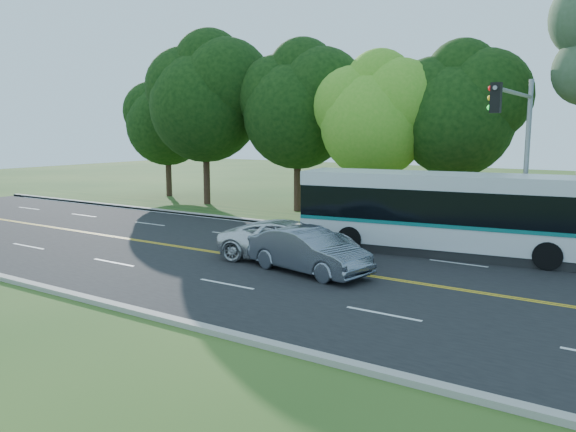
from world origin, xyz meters
The scene contains 12 objects.
ground centered at (0.00, 0.00, 0.00)m, with size 120.00×120.00×0.00m, color #224A18.
road centered at (0.00, 0.00, 0.01)m, with size 60.00×14.00×0.02m, color black.
curb_north centered at (0.00, 7.15, 0.07)m, with size 60.00×0.30×0.15m, color #A59F95.
curb_south centered at (0.00, -7.15, 0.07)m, with size 60.00×0.30×0.15m, color #A59F95.
grass_verge centered at (0.00, 9.00, 0.05)m, with size 60.00×4.00×0.10m, color #224A18.
lane_markings centered at (-0.09, 0.00, 0.02)m, with size 57.60×13.82×0.00m.
tree_row centered at (-5.15, 12.13, 6.73)m, with size 44.70×9.10×13.84m.
bougainvillea_hedge centered at (7.18, 8.15, 0.72)m, with size 9.50×2.25×1.50m.
traffic_signal centered at (6.49, 5.40, 4.67)m, with size 0.42×6.10×7.00m.
transit_bus centered at (4.33, 4.99, 1.63)m, with size 12.65×4.28×3.25m.
sedan centered at (0.95, -0.73, 0.80)m, with size 1.64×4.71×1.55m, color slate.
suv centered at (-0.62, 0.50, 0.77)m, with size 2.50×5.43×1.51m, color white.
Camera 1 is at (10.85, -17.28, 4.99)m, focal length 35.00 mm.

